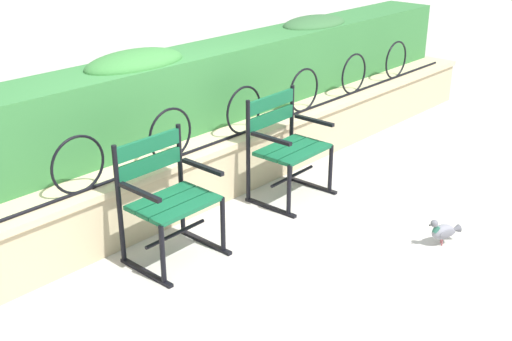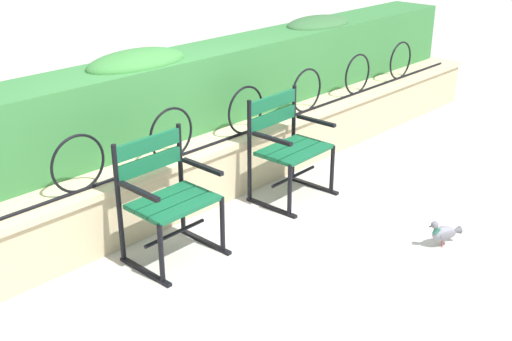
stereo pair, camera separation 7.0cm
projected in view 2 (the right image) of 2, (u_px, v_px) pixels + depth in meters
ground_plane at (270, 243)px, 4.82m from camera, size 60.00×60.00×0.00m
stone_wall at (188, 178)px, 5.29m from camera, size 8.57×0.41×0.51m
iron_arch_fence at (174, 136)px, 4.95m from camera, size 8.00×0.02×0.42m
hedge_row at (147, 97)px, 5.33m from camera, size 8.40×0.55×0.76m
park_chair_left at (166, 195)px, 4.49m from camera, size 0.61×0.53×0.88m
park_chair_right at (287, 144)px, 5.41m from camera, size 0.64×0.54×0.89m
pigeon_near_chairs at (444, 232)px, 4.74m from camera, size 0.28×0.17×0.22m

